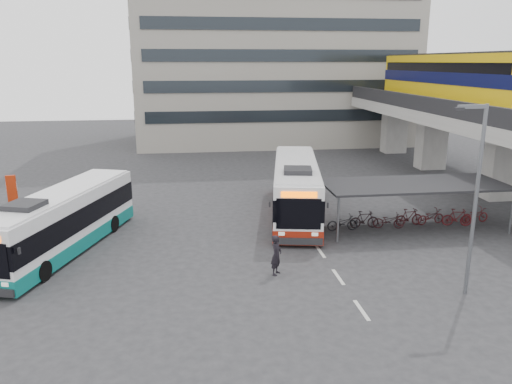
{
  "coord_description": "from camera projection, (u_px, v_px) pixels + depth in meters",
  "views": [
    {
      "loc": [
        -3.68,
        -22.26,
        9.03
      ],
      "look_at": [
        -0.11,
        4.31,
        2.0
      ],
      "focal_mm": 35.0,
      "sensor_mm": 36.0,
      "label": 1
    }
  ],
  "objects": [
    {
      "name": "office_block",
      "position": [
        272.0,
        30.0,
        56.22
      ],
      "size": [
        30.0,
        15.0,
        25.0
      ],
      "primitive_type": "cube",
      "color": "gray",
      "rests_on": "ground"
    },
    {
      "name": "sign_totem_north",
      "position": [
        13.0,
        197.0,
        28.97
      ],
      "size": [
        0.58,
        0.26,
        2.69
      ],
      "rotation": [
        0.0,
        0.0,
        0.18
      ],
      "color": "#AB270A",
      "rests_on": "ground"
    },
    {
      "name": "bus_teal",
      "position": [
        63.0,
        222.0,
        24.26
      ],
      "size": [
        5.62,
        11.01,
        3.2
      ],
      "rotation": [
        0.0,
        0.0,
        -0.32
      ],
      "color": "white",
      "rests_on": "ground"
    },
    {
      "name": "bus_main",
      "position": [
        296.0,
        188.0,
        30.07
      ],
      "size": [
        4.71,
        12.04,
        3.48
      ],
      "rotation": [
        0.0,
        0.0,
        -0.19
      ],
      "color": "white",
      "rests_on": "ground"
    },
    {
      "name": "viaduct",
      "position": [
        461.0,
        99.0,
        38.06
      ],
      "size": [
        8.0,
        32.0,
        9.68
      ],
      "color": "gray",
      "rests_on": "ground"
    },
    {
      "name": "bike_shelter",
      "position": [
        412.0,
        204.0,
        27.74
      ],
      "size": [
        10.0,
        4.0,
        2.54
      ],
      "color": "#595B60",
      "rests_on": "ground"
    },
    {
      "name": "lamp_post",
      "position": [
        475.0,
        190.0,
        18.92
      ],
      "size": [
        1.33,
        0.22,
        7.54
      ],
      "rotation": [
        0.0,
        0.0,
        0.05
      ],
      "color": "#595B60",
      "rests_on": "ground"
    },
    {
      "name": "road_markings",
      "position": [
        338.0,
        277.0,
        21.55
      ],
      "size": [
        0.15,
        7.6,
        0.01
      ],
      "color": "beige",
      "rests_on": "ground"
    },
    {
      "name": "ground",
      "position": [
        270.0,
        254.0,
        24.11
      ],
      "size": [
        120.0,
        120.0,
        0.0
      ],
      "primitive_type": "plane",
      "color": "#28282B",
      "rests_on": "ground"
    },
    {
      "name": "pedestrian",
      "position": [
        276.0,
        255.0,
        21.64
      ],
      "size": [
        0.7,
        0.78,
        1.79
      ],
      "primitive_type": "imported",
      "rotation": [
        0.0,
        0.0,
        1.03
      ],
      "color": "black",
      "rests_on": "ground"
    }
  ]
}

